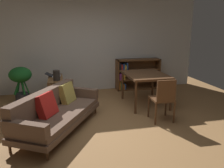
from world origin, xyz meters
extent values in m
plane|color=#9E7042|center=(0.00, 0.00, 0.00)|extent=(8.16, 8.16, 0.00)
cube|color=silver|center=(0.00, 2.70, 1.35)|extent=(6.80, 0.10, 2.70)
cylinder|color=#56351E|center=(-0.04, 0.70, 0.08)|extent=(0.04, 0.04, 0.16)
cylinder|color=#56351E|center=(-1.02, -0.96, 0.08)|extent=(0.04, 0.04, 0.16)
cylinder|color=#56351E|center=(-0.61, 1.04, 0.08)|extent=(0.04, 0.04, 0.16)
cylinder|color=#56351E|center=(-1.59, -0.63, 0.08)|extent=(0.04, 0.04, 0.16)
cube|color=brown|center=(-0.81, 0.04, 0.21)|extent=(1.73, 2.20, 0.10)
cube|color=brown|center=(-0.81, 0.04, 0.31)|extent=(1.67, 2.11, 0.10)
cube|color=brown|center=(-1.07, 0.19, 0.55)|extent=(1.17, 1.82, 0.39)
cube|color=brown|center=(-0.32, 0.88, 0.45)|extent=(0.72, 0.50, 0.20)
cube|color=brown|center=(-1.31, -0.80, 0.45)|extent=(0.72, 0.50, 0.20)
cube|color=red|center=(-1.04, -0.07, 0.54)|extent=(0.44, 0.49, 0.44)
cube|color=tan|center=(-0.65, 0.61, 0.54)|extent=(0.40, 0.47, 0.43)
cube|color=brown|center=(-0.89, 2.28, 0.31)|extent=(0.36, 0.04, 0.62)
cube|color=brown|center=(-0.89, 1.22, 0.31)|extent=(0.36, 0.04, 0.62)
cube|color=brown|center=(-0.89, 1.75, 0.29)|extent=(0.36, 1.05, 0.04)
cube|color=brown|center=(-0.89, 1.75, 0.60)|extent=(0.36, 1.09, 0.04)
cube|color=brown|center=(-0.89, 1.75, 0.02)|extent=(0.36, 1.05, 0.04)
cube|color=silver|center=(-0.86, 1.97, 0.63)|extent=(0.24, 0.31, 0.02)
cube|color=black|center=(-1.05, 1.99, 0.68)|extent=(0.22, 0.29, 0.09)
cylinder|color=#2D2823|center=(-0.86, 1.48, 0.75)|extent=(0.16, 0.16, 0.25)
cylinder|color=slate|center=(-0.86, 1.48, 0.80)|extent=(0.09, 0.09, 0.01)
cylinder|color=#333338|center=(-1.74, 1.90, 0.12)|extent=(0.34, 0.34, 0.23)
cylinder|color=#1E6B28|center=(-1.66, 1.90, 0.50)|extent=(0.20, 0.04, 0.55)
cylinder|color=#1E6B28|center=(-1.74, 1.96, 0.43)|extent=(0.05, 0.15, 0.42)
cylinder|color=#1E6B28|center=(-1.80, 1.95, 0.48)|extent=(0.16, 0.13, 0.52)
cylinder|color=#1E6B28|center=(-1.82, 1.85, 0.44)|extent=(0.21, 0.15, 0.45)
cylinder|color=#1E6B28|center=(-1.70, 1.83, 0.52)|extent=(0.13, 0.19, 0.59)
ellipsoid|color=#1E6B28|center=(-1.74, 1.90, 0.72)|extent=(0.55, 0.55, 0.39)
cylinder|color=#56351E|center=(0.83, 1.57, 0.36)|extent=(0.06, 0.06, 0.73)
cylinder|color=#56351E|center=(0.83, 0.49, 0.36)|extent=(0.06, 0.06, 0.73)
cylinder|color=#56351E|center=(1.68, 1.57, 0.36)|extent=(0.06, 0.06, 0.73)
cylinder|color=#56351E|center=(1.68, 0.49, 0.36)|extent=(0.06, 0.06, 0.73)
cube|color=#56351E|center=(1.25, 1.03, 0.75)|extent=(0.95, 1.18, 0.05)
cylinder|color=#56351E|center=(1.04, 0.24, 0.22)|extent=(0.04, 0.04, 0.44)
cylinder|color=#56351E|center=(1.43, 0.23, 0.22)|extent=(0.04, 0.04, 0.44)
cylinder|color=#56351E|center=(1.03, -0.16, 0.22)|extent=(0.04, 0.04, 0.44)
cylinder|color=#56351E|center=(1.42, -0.17, 0.22)|extent=(0.04, 0.04, 0.44)
cube|color=#56351E|center=(1.23, 0.04, 0.46)|extent=(0.44, 0.44, 0.04)
cube|color=#56351E|center=(1.22, -0.16, 0.69)|extent=(0.39, 0.05, 0.42)
cube|color=brown|center=(0.91, 2.46, 0.46)|extent=(0.04, 0.36, 0.93)
cube|color=brown|center=(2.22, 2.46, 0.46)|extent=(0.04, 0.36, 0.93)
cube|color=brown|center=(1.56, 2.46, 0.91)|extent=(1.35, 0.36, 0.04)
cube|color=brown|center=(1.56, 2.46, 0.02)|extent=(1.35, 0.36, 0.04)
cube|color=brown|center=(1.56, 2.62, 0.46)|extent=(1.31, 0.04, 0.93)
cube|color=brown|center=(1.56, 2.46, 0.32)|extent=(1.31, 0.34, 0.04)
cube|color=brown|center=(1.56, 2.46, 0.61)|extent=(1.31, 0.34, 0.04)
cube|color=orange|center=(0.97, 2.43, 0.15)|extent=(0.04, 0.23, 0.23)
cube|color=#337F47|center=(1.02, 2.44, 0.14)|extent=(0.05, 0.26, 0.20)
cube|color=orange|center=(1.08, 2.43, 0.11)|extent=(0.06, 0.23, 0.15)
cube|color=#2D5199|center=(1.13, 2.44, 0.12)|extent=(0.04, 0.29, 0.16)
cube|color=#993884|center=(0.97, 2.44, 0.42)|extent=(0.04, 0.28, 0.18)
cube|color=#993884|center=(1.01, 2.44, 0.43)|extent=(0.05, 0.26, 0.18)
cube|color=orange|center=(1.06, 2.44, 0.42)|extent=(0.04, 0.29, 0.18)
cube|color=gold|center=(1.11, 2.43, 0.44)|extent=(0.04, 0.22, 0.22)
cube|color=black|center=(0.97, 2.44, 0.74)|extent=(0.05, 0.28, 0.21)
cube|color=red|center=(1.03, 2.43, 0.71)|extent=(0.05, 0.22, 0.16)
cube|color=#2D5199|center=(1.08, 2.44, 0.72)|extent=(0.04, 0.28, 0.18)
cube|color=gold|center=(1.13, 2.43, 0.70)|extent=(0.06, 0.24, 0.14)
cube|color=#2D5199|center=(1.18, 2.44, 0.73)|extent=(0.04, 0.26, 0.21)
camera|label=1|loc=(-0.77, -4.07, 1.92)|focal=36.65mm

